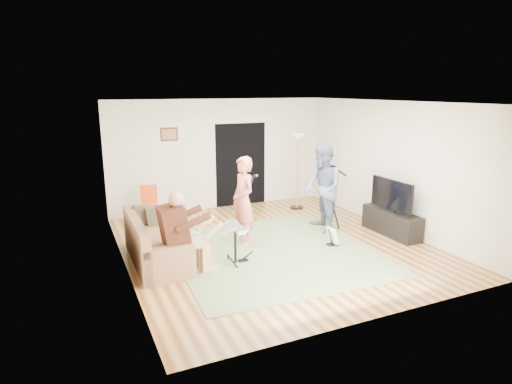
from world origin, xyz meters
TOP-DOWN VIEW (x-y plane):
  - floor at (0.00, 0.00)m, footprint 6.00×6.00m
  - walls at (0.00, 0.00)m, footprint 5.50×6.00m
  - ceiling at (0.00, 0.00)m, footprint 6.00×6.00m
  - window_blinds at (-2.74, 0.20)m, footprint 0.00×2.05m
  - doorway at (0.55, 2.99)m, footprint 2.10×0.00m
  - picture_frame at (-1.25, 2.99)m, footprint 0.42×0.03m
  - area_rug at (-0.18, -0.33)m, footprint 3.70×3.89m
  - sofa at (-2.29, 0.11)m, footprint 0.83×2.01m
  - drummer at (-1.87, -0.54)m, footprint 0.89×0.50m
  - drum_kit at (-1.00, -0.54)m, footprint 0.39×0.69m
  - singer at (-0.50, 0.30)m, footprint 0.45×0.65m
  - microphone at (-0.30, 0.30)m, footprint 0.06×0.06m
  - guitarist at (1.30, 0.34)m, footprint 0.85×1.01m
  - guitar_held at (1.50, 0.34)m, footprint 0.31×0.61m
  - guitar_spare at (1.01, -0.51)m, footprint 0.26×0.23m
  - torchiere_lamp at (1.70, 2.09)m, footprint 0.33×0.33m
  - dining_chair at (-1.95, 2.15)m, footprint 0.44×0.46m
  - tv_cabinet at (2.50, -0.44)m, footprint 0.40×1.40m
  - television at (2.45, -0.44)m, footprint 0.06×1.14m

SIDE VIEW (x-z plane):
  - floor at x=0.00m, z-range 0.00..0.00m
  - area_rug at x=-0.18m, z-range 0.00..0.02m
  - guitar_spare at x=1.01m, z-range -0.15..0.56m
  - tv_cabinet at x=2.50m, z-range 0.00..0.50m
  - sofa at x=-2.29m, z-range -0.14..0.68m
  - drum_kit at x=-1.00m, z-range -0.04..0.66m
  - dining_chair at x=-1.95m, z-range -0.13..0.76m
  - drummer at x=-1.87m, z-range -0.15..1.22m
  - television at x=2.45m, z-range 0.54..1.16m
  - singer at x=-0.50m, z-range 0.00..1.71m
  - guitarist at x=1.30m, z-range 0.00..1.85m
  - doorway at x=0.55m, z-range 0.00..2.10m
  - guitar_held at x=1.50m, z-range 1.13..1.39m
  - microphone at x=-0.30m, z-range 1.16..1.40m
  - torchiere_lamp at x=1.70m, z-range 0.35..2.21m
  - walls at x=0.00m, z-range 0.00..2.70m
  - window_blinds at x=-2.74m, z-range 0.53..2.58m
  - picture_frame at x=-1.25m, z-range 1.74..2.06m
  - ceiling at x=0.00m, z-range 2.70..2.70m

